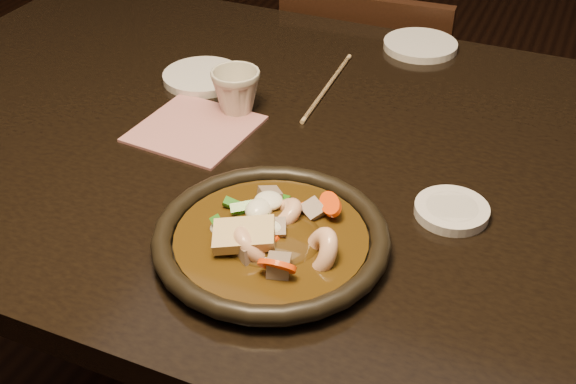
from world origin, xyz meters
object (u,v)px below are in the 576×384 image
at_px(plate, 271,239).
at_px(tea_cup, 236,90).
at_px(table, 344,195).
at_px(chair, 368,128).

xyz_separation_m(plate, tea_cup, (-0.19, 0.28, 0.02)).
bearing_deg(tea_cup, table, -12.16).
relative_size(table, chair, 2.03).
bearing_deg(chair, tea_cup, 81.02).
xyz_separation_m(chair, tea_cup, (-0.05, -0.55, 0.36)).
distance_m(table, chair, 0.66).
xyz_separation_m(chair, plate, (0.13, -0.83, 0.33)).
relative_size(table, plate, 5.64).
bearing_deg(table, plate, -92.59).
relative_size(chair, tea_cup, 10.39).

